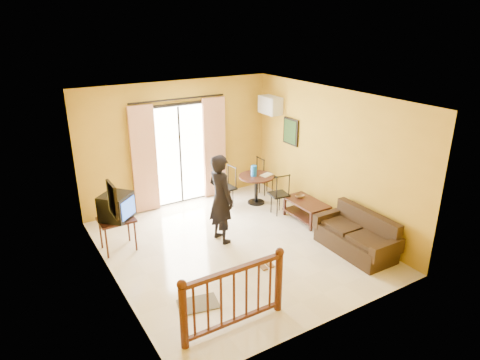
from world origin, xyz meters
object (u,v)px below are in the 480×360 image
coffee_table (306,207)px  standing_person (221,199)px  sofa (357,237)px  television (117,207)px  dining_table (256,182)px

coffee_table → standing_person: bearing=174.7°
sofa → coffee_table: bearing=90.5°
television → sofa: size_ratio=0.45×
coffee_table → sofa: bearing=-90.0°
television → coffee_table: (3.72, -0.85, -0.57)m
television → sofa: 4.42m
sofa → standing_person: bearing=140.0°
dining_table → coffee_table: dining_table is taller
dining_table → coffee_table: size_ratio=0.81×
dining_table → coffee_table: bearing=-73.0°
dining_table → sofa: sofa is taller
coffee_table → standing_person: standing_person is taller
dining_table → coffee_table: (0.40, -1.30, -0.23)m
television → standing_person: size_ratio=0.41×
television → sofa: bearing=-74.0°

